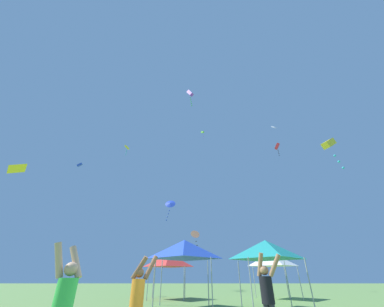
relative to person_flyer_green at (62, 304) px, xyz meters
name	(u,v)px	position (x,y,z in m)	size (l,w,h in m)	color
person_flyer_green	(62,304)	(0.00, 0.00, 0.00)	(0.57, 0.45, 2.01)	#2D2D38
person_watcher_black	(267,293)	(4.22, 2.49, 0.02)	(0.68, 0.47, 2.05)	#2D2D38
person_companion_orange	(137,297)	(0.88, 1.89, -0.02)	(0.65, 0.41, 1.95)	#2D2D38
canopy_tent_teal	(266,250)	(6.30, 8.83, 1.73)	(3.04, 3.04, 3.25)	#9E9EA3
canopy_tent_white	(272,260)	(8.60, 15.16, 1.61)	(2.91, 2.91, 3.12)	#9E9EA3
canopy_tent_red	(168,260)	(0.35, 14.98, 1.55)	(2.84, 2.84, 3.04)	#9E9EA3
canopy_tent_blue	(184,249)	(1.76, 9.42, 1.80)	(3.12, 3.12, 3.34)	#9E9EA3
kite_yellow_diamond	(17,168)	(-9.48, 8.97, 6.76)	(1.32, 1.09, 0.48)	yellow
kite_red_box	(277,147)	(17.40, 29.78, 20.76)	(1.06, 0.80, 2.70)	red
kite_lime_box	(202,132)	(3.94, 26.11, 21.31)	(0.54, 0.70, 1.39)	#75D138
kite_purple_box	(190,94)	(1.91, 20.77, 24.73)	(1.16, 1.04, 2.88)	purple
kite_pink_delta	(195,234)	(2.62, 25.31, 5.15)	(1.42, 1.32, 2.33)	pink
kite_blue_delta	(170,204)	(-0.95, 27.24, 9.60)	(1.52, 1.01, 3.11)	blue
kite_blue_box	(79,165)	(-10.76, 18.66, 11.73)	(0.62, 0.33, 0.52)	blue
kite_yellow_delta	(127,147)	(-9.39, 29.88, 20.64)	(1.17, 1.26, 2.19)	yellow
kite_yellow_box	(329,144)	(13.78, 11.63, 10.21)	(1.56, 1.13, 3.13)	yellow
kite_white_delta	(274,127)	(17.08, 28.54, 24.14)	(1.31, 1.05, 1.01)	white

